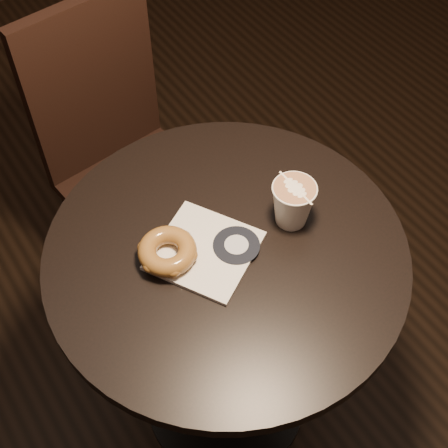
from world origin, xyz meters
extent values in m
plane|color=black|center=(0.00, 0.00, 0.00)|extent=(4.50, 4.50, 0.00)
cylinder|color=black|center=(0.00, 0.00, 0.73)|extent=(0.70, 0.70, 0.03)
cylinder|color=black|center=(0.00, 0.00, 0.37)|extent=(0.07, 0.07, 0.70)
cylinder|color=black|center=(0.00, 0.00, 0.01)|extent=(0.44, 0.44, 0.02)
cube|color=black|center=(0.05, 0.50, 0.41)|extent=(0.40, 0.40, 0.04)
cube|color=black|center=(0.03, 0.67, 0.67)|extent=(0.36, 0.07, 0.49)
cylinder|color=black|center=(-0.09, 0.34, 0.20)|extent=(0.03, 0.03, 0.41)
cylinder|color=black|center=(0.22, 0.37, 0.20)|extent=(0.03, 0.03, 0.41)
cylinder|color=black|center=(-0.12, 0.64, 0.20)|extent=(0.03, 0.03, 0.41)
cylinder|color=black|center=(0.19, 0.67, 0.20)|extent=(0.03, 0.03, 0.41)
cube|color=silver|center=(-0.04, 0.02, 0.75)|extent=(0.24, 0.24, 0.01)
torus|color=brown|center=(-0.10, 0.04, 0.78)|extent=(0.11, 0.11, 0.04)
camera|label=1|loc=(-0.38, -0.57, 1.72)|focal=50.00mm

